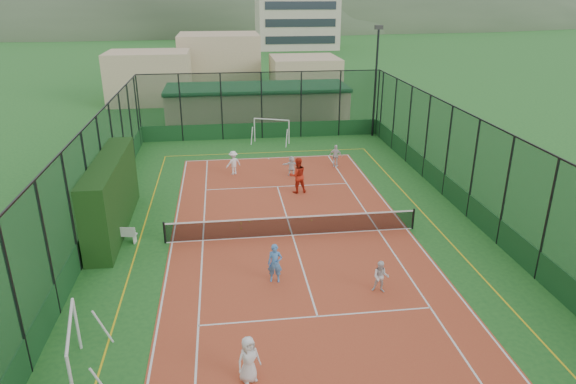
# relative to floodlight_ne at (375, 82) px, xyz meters

# --- Properties ---
(ground) EXTENTS (300.00, 300.00, 0.00)m
(ground) POSITION_rel_floodlight_ne_xyz_m (-8.60, -16.60, -4.12)
(ground) COLOR #205D24
(ground) RESTS_ON ground
(court_slab) EXTENTS (11.17, 23.97, 0.01)m
(court_slab) POSITION_rel_floodlight_ne_xyz_m (-8.60, -16.60, -4.12)
(court_slab) COLOR #AD3C26
(court_slab) RESTS_ON ground
(tennis_net) EXTENTS (11.67, 0.12, 1.06)m
(tennis_net) POSITION_rel_floodlight_ne_xyz_m (-8.60, -16.60, -3.59)
(tennis_net) COLOR black
(tennis_net) RESTS_ON ground
(perimeter_fence) EXTENTS (18.12, 34.12, 5.00)m
(perimeter_fence) POSITION_rel_floodlight_ne_xyz_m (-8.60, -16.60, -1.62)
(perimeter_fence) COLOR #10301C
(perimeter_fence) RESTS_ON ground
(floodlight_ne) EXTENTS (0.60, 0.26, 8.25)m
(floodlight_ne) POSITION_rel_floodlight_ne_xyz_m (0.00, 0.00, 0.00)
(floodlight_ne) COLOR black
(floodlight_ne) RESTS_ON ground
(clubhouse) EXTENTS (15.20, 7.20, 3.15)m
(clubhouse) POSITION_rel_floodlight_ne_xyz_m (-8.60, 5.40, -2.55)
(clubhouse) COLOR tan
(clubhouse) RESTS_ON ground
(distant_hills) EXTENTS (200.00, 60.00, 24.00)m
(distant_hills) POSITION_rel_floodlight_ne_xyz_m (-8.60, 133.40, -4.12)
(distant_hills) COLOR #384C33
(distant_hills) RESTS_ON ground
(hedge_left) EXTENTS (1.17, 7.82, 3.42)m
(hedge_left) POSITION_rel_floodlight_ne_xyz_m (-16.90, -14.67, -2.42)
(hedge_left) COLOR black
(hedge_left) RESTS_ON ground
(white_bench) EXTENTS (1.57, 0.68, 0.85)m
(white_bench) POSITION_rel_floodlight_ne_xyz_m (-16.40, -16.28, -3.70)
(white_bench) COLOR white
(white_bench) RESTS_ON ground
(futsal_goal_near) EXTENTS (2.95, 1.35, 1.84)m
(futsal_goal_near) POSITION_rel_floodlight_ne_xyz_m (-16.12, -25.04, -3.21)
(futsal_goal_near) COLOR white
(futsal_goal_near) RESTS_ON ground
(futsal_goal_far) EXTENTS (2.84, 1.73, 1.76)m
(futsal_goal_far) POSITION_rel_floodlight_ne_xyz_m (-8.00, -0.96, -3.24)
(futsal_goal_far) COLOR white
(futsal_goal_far) RESTS_ON ground
(child_near_left) EXTENTS (0.85, 0.73, 1.48)m
(child_near_left) POSITION_rel_floodlight_ne_xyz_m (-11.15, -25.82, -3.38)
(child_near_left) COLOR white
(child_near_left) RESTS_ON court_slab
(child_near_mid) EXTENTS (0.64, 0.48, 1.57)m
(child_near_mid) POSITION_rel_floodlight_ne_xyz_m (-9.82, -20.47, -3.33)
(child_near_mid) COLOR #4683C9
(child_near_mid) RESTS_ON court_slab
(child_near_right) EXTENTS (0.74, 0.66, 1.27)m
(child_near_right) POSITION_rel_floodlight_ne_xyz_m (-5.97, -21.72, -3.48)
(child_near_right) COLOR silver
(child_near_right) RESTS_ON court_slab
(child_far_left) EXTENTS (1.10, 0.92, 1.48)m
(child_far_left) POSITION_rel_floodlight_ne_xyz_m (-11.04, -7.69, -3.38)
(child_far_left) COLOR white
(child_far_left) RESTS_ON court_slab
(child_far_right) EXTENTS (0.91, 0.67, 1.44)m
(child_far_right) POSITION_rel_floodlight_ne_xyz_m (-4.48, -7.05, -3.40)
(child_far_right) COLOR silver
(child_far_right) RESTS_ON court_slab
(child_far_back) EXTENTS (1.17, 0.49, 1.23)m
(child_far_back) POSITION_rel_floodlight_ne_xyz_m (-7.52, -8.35, -3.50)
(child_far_back) COLOR white
(child_far_back) RESTS_ON court_slab
(coach) EXTENTS (1.09, 0.91, 2.02)m
(coach) POSITION_rel_floodlight_ne_xyz_m (-7.57, -11.21, -3.11)
(coach) COLOR red
(coach) RESTS_ON court_slab
(tennis_balls) EXTENTS (3.55, 1.30, 0.07)m
(tennis_balls) POSITION_rel_floodlight_ne_xyz_m (-9.39, -15.25, -4.08)
(tennis_balls) COLOR #CCE033
(tennis_balls) RESTS_ON court_slab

